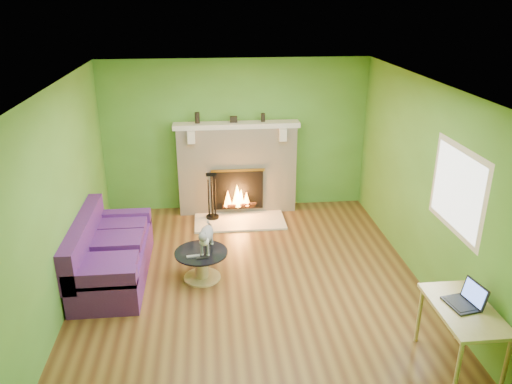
% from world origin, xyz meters
% --- Properties ---
extents(floor, '(5.00, 5.00, 0.00)m').
position_xyz_m(floor, '(0.00, 0.00, 0.00)').
color(floor, '#522F17').
rests_on(floor, ground).
extents(ceiling, '(5.00, 5.00, 0.00)m').
position_xyz_m(ceiling, '(0.00, 0.00, 2.60)').
color(ceiling, white).
rests_on(ceiling, wall_back).
extents(wall_back, '(5.00, 0.00, 5.00)m').
position_xyz_m(wall_back, '(0.00, 2.50, 1.30)').
color(wall_back, '#4B7F29').
rests_on(wall_back, floor).
extents(wall_front, '(5.00, 0.00, 5.00)m').
position_xyz_m(wall_front, '(0.00, -2.50, 1.30)').
color(wall_front, '#4B7F29').
rests_on(wall_front, floor).
extents(wall_left, '(0.00, 5.00, 5.00)m').
position_xyz_m(wall_left, '(-2.25, 0.00, 1.30)').
color(wall_left, '#4B7F29').
rests_on(wall_left, floor).
extents(wall_right, '(0.00, 5.00, 5.00)m').
position_xyz_m(wall_right, '(2.25, 0.00, 1.30)').
color(wall_right, '#4B7F29').
rests_on(wall_right, floor).
extents(window_frame, '(0.00, 1.20, 1.20)m').
position_xyz_m(window_frame, '(2.24, -0.90, 1.55)').
color(window_frame, silver).
rests_on(window_frame, wall_right).
extents(window_pane, '(0.00, 1.06, 1.06)m').
position_xyz_m(window_pane, '(2.23, -0.90, 1.55)').
color(window_pane, white).
rests_on(window_pane, wall_right).
extents(fireplace, '(2.10, 0.46, 1.58)m').
position_xyz_m(fireplace, '(0.00, 2.32, 0.77)').
color(fireplace, beige).
rests_on(fireplace, floor).
extents(hearth, '(1.50, 0.75, 0.03)m').
position_xyz_m(hearth, '(0.00, 1.80, 0.01)').
color(hearth, beige).
rests_on(hearth, floor).
extents(mantel, '(2.10, 0.28, 0.08)m').
position_xyz_m(mantel, '(0.00, 2.30, 1.54)').
color(mantel, beige).
rests_on(mantel, fireplace).
extents(sofa, '(0.87, 1.88, 0.84)m').
position_xyz_m(sofa, '(-1.86, 0.25, 0.33)').
color(sofa, '#4D1A64').
rests_on(sofa, floor).
extents(coffee_table, '(0.71, 0.71, 0.40)m').
position_xyz_m(coffee_table, '(-0.63, 0.08, 0.23)').
color(coffee_table, tan).
rests_on(coffee_table, floor).
extents(desk, '(0.56, 0.97, 0.72)m').
position_xyz_m(desk, '(1.95, -1.90, 0.63)').
color(desk, tan).
rests_on(desk, floor).
extents(cat, '(0.33, 0.64, 0.38)m').
position_xyz_m(cat, '(-0.55, 0.13, 0.59)').
color(cat, slate).
rests_on(cat, coffee_table).
extents(remote_silver, '(0.17, 0.07, 0.02)m').
position_xyz_m(remote_silver, '(-0.73, -0.04, 0.41)').
color(remote_silver, gray).
rests_on(remote_silver, coffee_table).
extents(remote_black, '(0.16, 0.07, 0.02)m').
position_xyz_m(remote_black, '(-0.61, -0.10, 0.41)').
color(remote_black, black).
rests_on(remote_black, coffee_table).
extents(laptop, '(0.34, 0.37, 0.24)m').
position_xyz_m(laptop, '(1.93, -1.85, 0.84)').
color(laptop, black).
rests_on(laptop, desk).
extents(fire_tools, '(0.22, 0.22, 0.81)m').
position_xyz_m(fire_tools, '(-0.45, 1.95, 0.44)').
color(fire_tools, black).
rests_on(fire_tools, hearth).
extents(mantel_vase_left, '(0.08, 0.08, 0.18)m').
position_xyz_m(mantel_vase_left, '(-0.64, 2.33, 1.67)').
color(mantel_vase_left, black).
rests_on(mantel_vase_left, mantel).
extents(mantel_vase_right, '(0.07, 0.07, 0.14)m').
position_xyz_m(mantel_vase_right, '(0.44, 2.33, 1.65)').
color(mantel_vase_right, black).
rests_on(mantel_vase_right, mantel).
extents(mantel_box, '(0.12, 0.08, 0.10)m').
position_xyz_m(mantel_box, '(-0.05, 2.33, 1.63)').
color(mantel_box, black).
rests_on(mantel_box, mantel).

